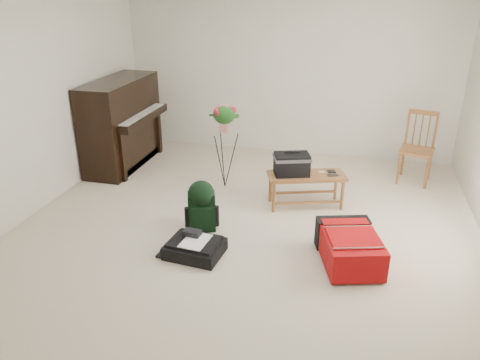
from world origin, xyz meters
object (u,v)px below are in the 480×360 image
(dining_chair, at_px, (417,149))
(red_suitcase, at_px, (350,244))
(green_backpack, at_px, (201,204))
(flower_stand, at_px, (224,147))
(bench, at_px, (297,166))
(piano, at_px, (123,125))
(black_duffel, at_px, (195,247))

(dining_chair, height_order, red_suitcase, dining_chair)
(green_backpack, distance_m, flower_stand, 1.20)
(bench, distance_m, green_backpack, 1.27)
(piano, xyz_separation_m, black_duffel, (1.82, -2.11, -0.52))
(green_backpack, bearing_deg, bench, 24.35)
(green_backpack, bearing_deg, dining_chair, 20.16)
(dining_chair, bearing_deg, bench, -130.44)
(black_duffel, relative_size, flower_stand, 0.51)
(piano, relative_size, green_backpack, 2.61)
(bench, relative_size, red_suitcase, 1.11)
(piano, distance_m, bench, 2.73)
(dining_chair, distance_m, black_duffel, 3.39)
(piano, distance_m, flower_stand, 1.71)
(dining_chair, relative_size, black_duffel, 1.64)
(dining_chair, distance_m, red_suitcase, 2.36)
(red_suitcase, xyz_separation_m, green_backpack, (-1.58, 0.22, 0.14))
(bench, relative_size, flower_stand, 0.86)
(piano, relative_size, flower_stand, 1.31)
(red_suitcase, distance_m, green_backpack, 1.61)
(piano, xyz_separation_m, bench, (2.62, -0.73, -0.11))
(red_suitcase, bearing_deg, black_duffel, 173.78)
(dining_chair, xyz_separation_m, red_suitcase, (-0.76, -2.21, -0.29))
(bench, xyz_separation_m, dining_chair, (1.45, 1.11, -0.03))
(piano, height_order, red_suitcase, piano)
(flower_stand, bearing_deg, green_backpack, -89.62)
(piano, height_order, black_duffel, piano)
(bench, distance_m, flower_stand, 1.02)
(flower_stand, bearing_deg, red_suitcase, -43.36)
(piano, height_order, flower_stand, piano)
(piano, bearing_deg, red_suitcase, -28.94)
(red_suitcase, xyz_separation_m, black_duffel, (-1.49, -0.28, -0.09))
(flower_stand, bearing_deg, piano, 161.89)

